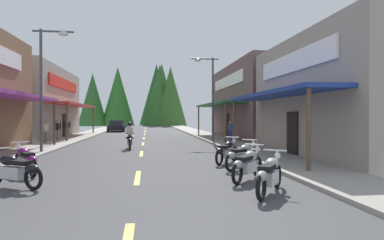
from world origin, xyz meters
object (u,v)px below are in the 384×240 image
streetlamp_left (47,73)px  parked_car_curbside (117,126)px  motorcycle_parked_left_2 (25,160)px  rider_cruising_lead (130,138)px  pedestrian_strolling (57,129)px  pedestrian_waiting (67,127)px  streetlamp_right (209,87)px  motorcycle_parked_right_2 (242,156)px  motorcycle_parked_right_1 (248,164)px  motorcycle_parked_right_0 (270,174)px  motorcycle_parked_left_1 (14,169)px  pedestrian_by_shop (230,130)px  pedestrian_browsing (45,130)px  motorcycle_parked_right_3 (227,151)px

streetlamp_left → parked_car_curbside: (1.31, 24.36, -3.37)m
motorcycle_parked_left_2 → rider_cruising_lead: 8.57m
streetlamp_left → rider_cruising_lead: 5.57m
pedestrian_strolling → pedestrian_waiting: bearing=-19.2°
streetlamp_right → motorcycle_parked_right_2: 12.60m
streetlamp_left → pedestrian_waiting: bearing=98.7°
pedestrian_strolling → motorcycle_parked_right_2: bearing=-166.0°
motorcycle_parked_right_1 → motorcycle_parked_right_2: 2.10m
streetlamp_left → streetlamp_right: (9.39, 6.02, -0.08)m
motorcycle_parked_right_0 → motorcycle_parked_left_1: size_ratio=0.97×
pedestrian_strolling → motorcycle_parked_left_1: bearing=170.3°
motorcycle_parked_left_2 → rider_cruising_lead: (2.89, 8.07, 0.17)m
streetlamp_left → pedestrian_waiting: (-1.83, 12.05, -3.08)m
motorcycle_parked_right_2 → motorcycle_parked_left_2: (-7.25, -0.13, 0.00)m
motorcycle_parked_left_1 → pedestrian_by_shop: (9.39, 13.87, 0.41)m
motorcycle_parked_right_2 → rider_cruising_lead: 9.06m
streetlamp_right → pedestrian_browsing: size_ratio=3.70×
pedestrian_browsing → pedestrian_waiting: pedestrian_waiting is taller
motorcycle_parked_right_0 → motorcycle_parked_right_1: size_ratio=1.06×
pedestrian_waiting → parked_car_curbside: pedestrian_waiting is taller
motorcycle_parked_right_3 → pedestrian_by_shop: bearing=21.6°
streetlamp_right → motorcycle_parked_left_2: 15.16m
motorcycle_parked_left_1 → pedestrian_browsing: size_ratio=1.12×
streetlamp_left → pedestrian_strolling: 9.21m
motorcycle_parked_right_0 → motorcycle_parked_left_2: size_ratio=1.00×
motorcycle_parked_right_1 → rider_cruising_lead: rider_cruising_lead is taller
motorcycle_parked_left_2 → pedestrian_strolling: (-2.83, 14.65, 0.46)m
streetlamp_left → rider_cruising_lead: (3.98, 1.90, -3.40)m
motorcycle_parked_left_2 → pedestrian_by_shop: pedestrian_by_shop is taller
pedestrian_strolling → parked_car_curbside: size_ratio=0.37×
motorcycle_parked_left_2 → pedestrian_waiting: (-2.92, 18.22, 0.49)m
pedestrian_by_shop → pedestrian_waiting: 14.26m
pedestrian_browsing → motorcycle_parked_right_3: bearing=169.4°
streetlamp_right → motorcycle_parked_right_1: bearing=-96.0°
motorcycle_parked_right_2 → pedestrian_browsing: (-10.15, 11.85, 0.47)m
motorcycle_parked_left_2 → parked_car_curbside: 30.53m
motorcycle_parked_right_2 → pedestrian_by_shop: bearing=35.7°
motorcycle_parked_right_3 → rider_cruising_lead: (-4.17, 6.42, 0.17)m
pedestrian_by_shop → motorcycle_parked_left_2: bearing=-147.9°
streetlamp_right → pedestrian_strolling: bearing=167.5°
motorcycle_parked_right_0 → pedestrian_waiting: size_ratio=1.07×
motorcycle_parked_left_2 → rider_cruising_lead: bearing=-55.0°
motorcycle_parked_right_1 → rider_cruising_lead: (-3.92, 10.00, 0.17)m
rider_cruising_lead → pedestrian_by_shop: size_ratio=1.37×
motorcycle_parked_right_2 → rider_cruising_lead: bearing=76.8°
motorcycle_parked_left_1 → motorcycle_parked_left_2: size_ratio=1.03×
motorcycle_parked_right_0 → motorcycle_parked_right_3: 5.32m
streetlamp_right → rider_cruising_lead: size_ratio=2.86×
streetlamp_right → motorcycle_parked_right_1: (-1.49, -14.12, -3.49)m
motorcycle_parked_right_2 → rider_cruising_lead: size_ratio=0.77×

